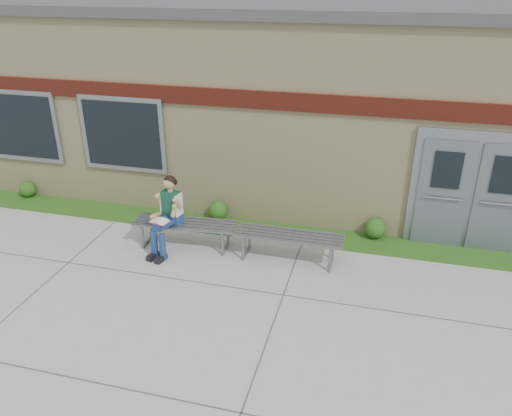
# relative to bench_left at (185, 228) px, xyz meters

# --- Properties ---
(ground) EXTENTS (80.00, 80.00, 0.00)m
(ground) POSITION_rel_bench_left_xyz_m (1.15, -1.64, -0.39)
(ground) COLOR #9E9E99
(ground) RESTS_ON ground
(grass_strip) EXTENTS (16.00, 0.80, 0.02)m
(grass_strip) POSITION_rel_bench_left_xyz_m (1.15, 0.96, -0.38)
(grass_strip) COLOR #244A13
(grass_strip) RESTS_ON ground
(school_building) EXTENTS (16.20, 6.22, 4.20)m
(school_building) POSITION_rel_bench_left_xyz_m (1.15, 4.35, 1.71)
(school_building) COLOR beige
(school_building) RESTS_ON ground
(bench_left) EXTENTS (1.99, 0.69, 0.51)m
(bench_left) POSITION_rel_bench_left_xyz_m (0.00, 0.00, 0.00)
(bench_left) COLOR slate
(bench_left) RESTS_ON ground
(bench_right) EXTENTS (1.99, 0.55, 0.52)m
(bench_right) POSITION_rel_bench_left_xyz_m (2.00, 0.00, 0.01)
(bench_right) COLOR slate
(bench_right) RESTS_ON ground
(girl) EXTENTS (0.53, 0.91, 1.46)m
(girl) POSITION_rel_bench_left_xyz_m (-0.24, -0.22, 0.38)
(girl) COLOR navy
(girl) RESTS_ON ground
(shrub_west) EXTENTS (0.37, 0.37, 0.37)m
(shrub_west) POSITION_rel_bench_left_xyz_m (-4.44, 1.21, -0.19)
(shrub_west) COLOR #244A13
(shrub_west) RESTS_ON grass_strip
(shrub_mid) EXTENTS (0.40, 0.40, 0.40)m
(shrub_mid) POSITION_rel_bench_left_xyz_m (0.24, 1.21, -0.17)
(shrub_mid) COLOR #244A13
(shrub_mid) RESTS_ON grass_strip
(shrub_east) EXTENTS (0.41, 0.41, 0.41)m
(shrub_east) POSITION_rel_bench_left_xyz_m (3.51, 1.21, -0.16)
(shrub_east) COLOR #244A13
(shrub_east) RESTS_ON grass_strip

